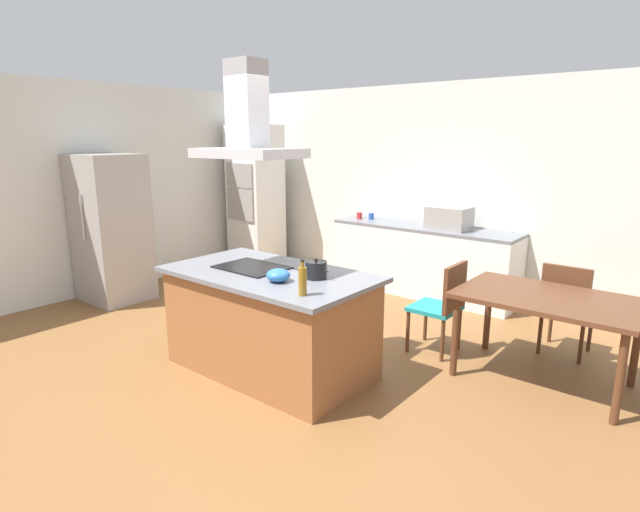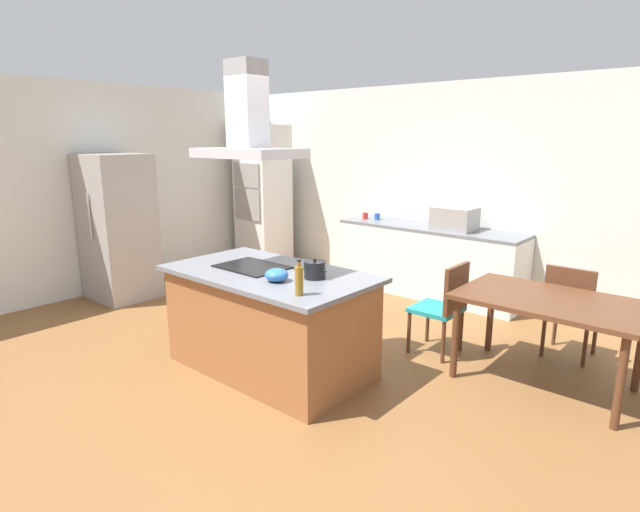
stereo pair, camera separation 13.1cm
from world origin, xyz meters
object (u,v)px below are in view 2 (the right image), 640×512
Objects in this scene: wall_oven_stack at (263,196)px; chair_at_left_end at (445,303)px; cooktop at (252,267)px; coffee_mug_red at (365,216)px; refrigerator at (118,227)px; chair_facing_back_wall at (570,306)px; tea_kettle at (315,270)px; olive_oil_bottle at (299,280)px; countertop_microwave at (455,219)px; mixing_bowl at (277,275)px; dining_table at (549,308)px; range_hood at (248,127)px; coffee_mug_blue at (377,216)px.

chair_at_left_end is at bearing -19.16° from wall_oven_stack.
coffee_mug_red is (-0.83, 2.86, 0.04)m from cooktop.
refrigerator is 5.22m from chair_facing_back_wall.
cooktop is 0.67× the size of chair_facing_back_wall.
chair_at_left_end is at bearing 64.46° from tea_kettle.
chair_facing_back_wall is at bearing -16.93° from coffee_mug_red.
coffee_mug_red reaches higher than chair_at_left_end.
chair_facing_back_wall and chair_at_left_end have the same top height.
cooktop is 0.27× the size of wall_oven_stack.
countertop_microwave is (-0.37, 3.20, 0.03)m from olive_oil_bottle.
refrigerator is (-1.94, -2.63, -0.03)m from coffee_mug_red.
tea_kettle is at bearing -115.54° from chair_at_left_end.
olive_oil_bottle is 1.72m from chair_at_left_end.
chair_at_left_end is (0.72, -1.59, -0.53)m from countertop_microwave.
mixing_bowl is 2.73m from chair_facing_back_wall.
chair_facing_back_wall is (0.00, 0.67, -0.16)m from dining_table.
refrigerator is at bearing -165.18° from chair_at_left_end.
olive_oil_bottle is at bearing -62.90° from tea_kettle.
tea_kettle is 0.32m from mixing_bowl.
range_hood is at bearing 159.74° from olive_oil_bottle.
cooktop is at bearing 0.00° from range_hood.
countertop_microwave reaches higher than coffee_mug_red.
coffee_mug_blue is at bearing 110.50° from mixing_bowl.
chair_facing_back_wall is at bearing 52.01° from mixing_bowl.
coffee_mug_blue is 3.26m from dining_table.
wall_oven_stack reaches higher than countertop_microwave.
tea_kettle is 4.21m from wall_oven_stack.
coffee_mug_blue is 0.05× the size of refrigerator.
dining_table is 1.57× the size of chair_at_left_end.
wall_oven_stack is at bearing 142.65° from tea_kettle.
mixing_bowl is 3.05m from countertop_microwave.
wall_oven_stack reaches higher than chair_at_left_end.
dining_table is at bearing 31.05° from cooktop.
refrigerator is (-3.25, 0.40, -0.04)m from mixing_bowl.
coffee_mug_blue is (-1.54, 3.24, -0.07)m from olive_oil_bottle.
cooktop is 1.82m from chair_at_left_end.
range_hood reaches higher than chair_facing_back_wall.
tea_kettle is 0.13× the size of refrigerator.
mixing_bowl reaches higher than cooktop.
chair_facing_back_wall is 3.30m from range_hood.
olive_oil_bottle is 0.19× the size of dining_table.
chair_facing_back_wall is (1.66, 2.12, -0.44)m from mixing_bowl.
countertop_microwave is at bearing 150.48° from chair_facing_back_wall.
wall_oven_stack is 1.57× the size of dining_table.
coffee_mug_blue is 2.04m from wall_oven_stack.
olive_oil_bottle is at bearing -21.22° from mixing_bowl.
dining_table is at bearing -30.11° from coffee_mug_blue.
countertop_microwave is 1.96m from chair_facing_back_wall.
olive_oil_bottle is at bearing -61.87° from coffee_mug_red.
wall_oven_stack reaches higher than cooktop.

